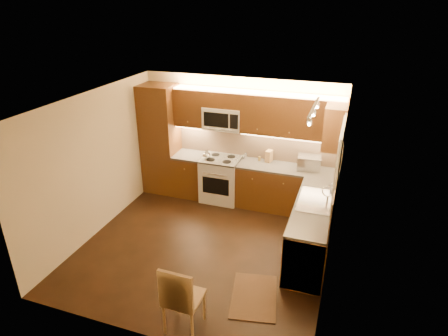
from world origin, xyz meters
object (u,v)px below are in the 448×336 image
at_px(kettle, 207,155).
at_px(stove, 221,179).
at_px(knife_block, 269,156).
at_px(soap_bottle, 334,185).
at_px(sink, 316,197).
at_px(microwave, 223,118).
at_px(dining_chair, 184,296).
at_px(toaster_oven, 309,163).

bearing_deg(kettle, stove, 28.00).
relative_size(knife_block, soap_bottle, 1.23).
relative_size(kettle, knife_block, 0.84).
bearing_deg(sink, microwave, 147.79).
distance_m(knife_block, dining_chair, 3.62).
bearing_deg(soap_bottle, microwave, -175.86).
relative_size(stove, soap_bottle, 4.91).
relative_size(knife_block, dining_chair, 0.23).
distance_m(kettle, toaster_oven, 2.00).
distance_m(microwave, sink, 2.48).
bearing_deg(knife_block, microwave, -165.74).
relative_size(microwave, soap_bottle, 4.05).
distance_m(kettle, soap_bottle, 2.56).
xyz_separation_m(stove, sink, (2.00, -1.12, 0.52)).
distance_m(microwave, dining_chair, 3.78).
bearing_deg(microwave, knife_block, 4.06).
bearing_deg(dining_chair, microwave, 102.06).
relative_size(microwave, knife_block, 3.29).
height_order(stove, toaster_oven, toaster_oven).
distance_m(knife_block, soap_bottle, 1.57).
bearing_deg(microwave, soap_bottle, -19.56).
distance_m(toaster_oven, dining_chair, 3.66).
height_order(knife_block, soap_bottle, knife_block).
bearing_deg(sink, knife_block, 128.86).
height_order(stove, sink, sink).
distance_m(microwave, kettle, 0.80).
xyz_separation_m(sink, toaster_oven, (-0.27, 1.23, 0.05)).
xyz_separation_m(soap_bottle, dining_chair, (-1.54, -2.71, -0.49)).
distance_m(kettle, dining_chair, 3.42).
xyz_separation_m(stove, dining_chair, (0.70, -3.38, 0.04)).
bearing_deg(kettle, microwave, 47.04).
xyz_separation_m(microwave, dining_chair, (0.70, -3.51, -1.22)).
bearing_deg(kettle, dining_chair, -71.85).
height_order(stove, dining_chair, dining_chair).
bearing_deg(kettle, toaster_oven, 8.36).
bearing_deg(dining_chair, kettle, 107.27).
bearing_deg(soap_bottle, toaster_oven, 147.69).
xyz_separation_m(stove, soap_bottle, (2.24, -0.66, 0.53)).
relative_size(stove, toaster_oven, 2.16).
xyz_separation_m(knife_block, dining_chair, (-0.24, -3.58, -0.52)).
bearing_deg(toaster_oven, knife_block, 167.58).
relative_size(sink, kettle, 4.46).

